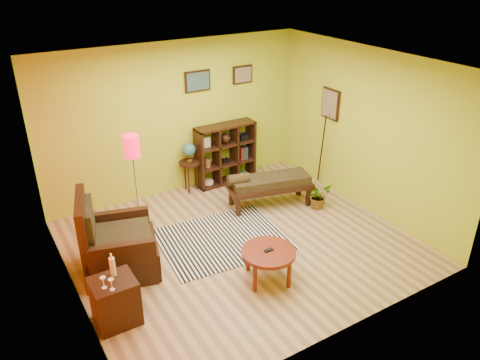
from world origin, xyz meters
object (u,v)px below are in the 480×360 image
globe_table (189,155)px  potted_plant (318,198)px  cube_shelf (226,154)px  armchair (116,248)px  bench (268,183)px  side_cabinet (115,301)px  coffee_table (269,255)px  floor_lamp (133,155)px

globe_table → potted_plant: globe_table is taller
cube_shelf → potted_plant: bearing=-63.4°
globe_table → potted_plant: 2.50m
armchair → bench: armchair is taller
side_cabinet → cube_shelf: bearing=40.9°
armchair → globe_table: bearing=40.5°
cube_shelf → side_cabinet: bearing=-139.1°
coffee_table → armchair: (-1.74, 1.30, -0.03)m
floor_lamp → bench: 2.48m
globe_table → cube_shelf: 0.80m
coffee_table → side_cabinet: side_cabinet is taller
bench → coffee_table: bearing=-124.1°
globe_table → coffee_table: bearing=-94.9°
globe_table → cube_shelf: size_ratio=0.81×
coffee_table → globe_table: (0.26, 3.00, 0.34)m
armchair → globe_table: (1.99, 1.70, 0.37)m
coffee_table → floor_lamp: (-1.09, 2.09, 0.97)m
floor_lamp → cube_shelf: 2.43m
floor_lamp → bench: bearing=-8.6°
globe_table → bench: size_ratio=0.62×
floor_lamp → cube_shelf: floor_lamp is taller
armchair → floor_lamp: 1.43m
globe_table → side_cabinet: bearing=-130.6°
floor_lamp → globe_table: bearing=33.9°
cube_shelf → potted_plant: cube_shelf is taller
cube_shelf → coffee_table: bearing=-109.2°
coffee_table → potted_plant: bearing=32.4°
side_cabinet → potted_plant: 4.11m
coffee_table → cube_shelf: size_ratio=0.63×
armchair → side_cabinet: armchair is taller
coffee_table → globe_table: globe_table is taller
floor_lamp → potted_plant: floor_lamp is taller
globe_table → armchair: bearing=-139.5°
coffee_table → potted_plant: 2.28m
bench → potted_plant: bearing=-35.6°
side_cabinet → cube_shelf: 4.13m
armchair → potted_plant: size_ratio=2.58×
globe_table → floor_lamp: bearing=-146.1°
floor_lamp → bench: size_ratio=1.06×
coffee_table → cube_shelf: bearing=70.8°
armchair → bench: 2.96m
floor_lamp → cube_shelf: (2.13, 0.89, -0.76)m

